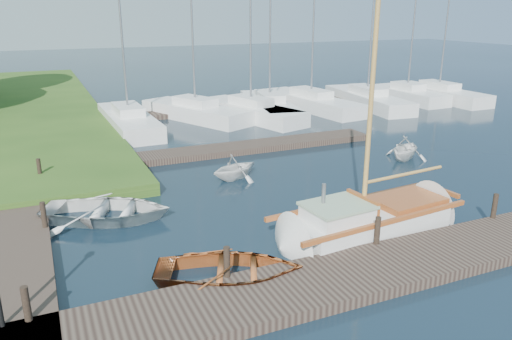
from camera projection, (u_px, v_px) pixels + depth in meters
name	position (u px, v px, depth m)	size (l,w,h in m)	color
ground	(256.00, 202.00, 17.92)	(160.00, 160.00, 0.00)	black
near_dock	(352.00, 275.00, 12.65)	(18.00, 2.20, 0.30)	#2F211C
left_dock	(11.00, 213.00, 16.53)	(2.20, 18.00, 0.30)	#2F211C
far_dock	(239.00, 148.00, 24.30)	(14.00, 1.60, 0.30)	#2F211C
pontoon	(293.00, 104.00, 35.66)	(30.00, 1.60, 0.30)	#2F211C
mooring_post_0	(26.00, 304.00, 10.46)	(0.16, 0.16, 0.80)	black
mooring_post_1	(227.00, 262.00, 12.20)	(0.16, 0.16, 0.80)	black
mooring_post_2	(377.00, 230.00, 13.93)	(0.16, 0.16, 0.80)	black
mooring_post_3	(495.00, 206.00, 15.67)	(0.16, 0.16, 0.80)	black
mooring_post_4	(44.00, 215.00, 15.00)	(0.16, 0.16, 0.80)	black
mooring_post_5	(39.00, 169.00, 19.35)	(0.16, 0.16, 0.80)	black
sailboat	(371.00, 222.00, 15.39)	(7.30, 2.62, 9.83)	silver
dinghy	(230.00, 266.00, 12.62)	(2.69, 3.76, 0.78)	brown
tender_a	(106.00, 208.00, 16.26)	(2.95, 4.14, 0.86)	silver
tender_b	(235.00, 165.00, 20.22)	(1.86, 2.16, 1.14)	silver
tender_d	(406.00, 146.00, 22.90)	(2.00, 2.31, 1.22)	silver
marina_boat_0	(129.00, 119.00, 28.68)	(2.37, 8.47, 10.60)	silver
marina_boat_1	(195.00, 111.00, 31.19)	(5.33, 8.23, 9.69)	silver
marina_boat_2	(251.00, 110.00, 31.38)	(4.42, 8.63, 11.76)	silver
marina_boat_3	(270.00, 105.00, 33.01)	(3.85, 9.03, 12.01)	silver
marina_boat_4	(311.00, 101.00, 34.45)	(3.34, 9.43, 9.59)	silver
marina_boat_5	(367.00, 98.00, 35.57)	(3.20, 9.43, 10.52)	silver
marina_boat_6	(407.00, 94.00, 37.38)	(2.44, 6.81, 10.30)	silver
marina_boat_7	(439.00, 93.00, 37.88)	(2.29, 8.58, 12.03)	silver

